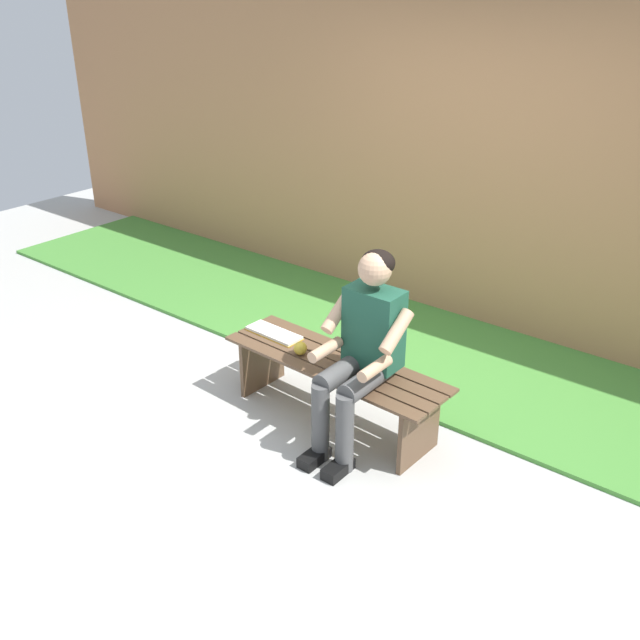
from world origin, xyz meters
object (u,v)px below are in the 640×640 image
book_open (274,333)px  bench_near (334,376)px  person_seated (362,346)px  apple (300,348)px

book_open → bench_near: bearing=178.4°
person_seated → apple: person_seated is taller
apple → book_open: (0.32, -0.10, -0.03)m
bench_near → person_seated: 0.46m
bench_near → apple: size_ratio=17.66×
bench_near → apple: apple is taller
person_seated → apple: bearing=-3.8°
bench_near → person_seated: size_ratio=1.26×
apple → book_open: apple is taller
bench_near → person_seated: (-0.28, 0.10, 0.35)m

